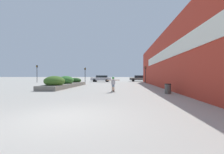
# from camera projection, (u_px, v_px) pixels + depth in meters

# --- Properties ---
(ground_plane) EXTENTS (300.00, 300.00, 0.00)m
(ground_plane) POSITION_uv_depth(u_px,v_px,m) (63.00, 118.00, 5.19)
(ground_plane) COLOR #ADA89E
(building_wall_right) EXTENTS (0.67, 35.23, 6.41)m
(building_wall_right) POSITION_uv_depth(u_px,v_px,m) (165.00, 61.00, 17.34)
(building_wall_right) COLOR #B23323
(building_wall_right) RESTS_ON ground_plane
(planter_box) EXTENTS (2.19, 10.61, 1.43)m
(planter_box) POSITION_uv_depth(u_px,v_px,m) (65.00, 83.00, 18.62)
(planter_box) COLOR slate
(planter_box) RESTS_ON ground_plane
(skateboard) EXTENTS (0.37, 0.63, 0.09)m
(skateboard) POSITION_uv_depth(u_px,v_px,m) (113.00, 91.00, 13.41)
(skateboard) COLOR black
(skateboard) RESTS_ON ground_plane
(skateboarder) EXTENTS (1.15, 0.39, 1.26)m
(skateboarder) POSITION_uv_depth(u_px,v_px,m) (113.00, 82.00, 13.41)
(skateboarder) COLOR tan
(skateboarder) RESTS_ON skateboard
(trash_bin) EXTENTS (0.50, 0.50, 0.81)m
(trash_bin) POSITION_uv_depth(u_px,v_px,m) (168.00, 89.00, 11.94)
(trash_bin) COLOR #514C47
(trash_bin) RESTS_ON ground_plane
(car_leftmost) EXTENTS (4.55, 1.91, 1.51)m
(car_leftmost) POSITION_uv_depth(u_px,v_px,m) (139.00, 78.00, 37.37)
(car_leftmost) COLOR slate
(car_leftmost) RESTS_ON ground_plane
(car_center_left) EXTENTS (4.72, 2.07, 1.50)m
(car_center_left) POSITION_uv_depth(u_px,v_px,m) (101.00, 78.00, 35.40)
(car_center_left) COLOR #BCBCC1
(car_center_left) RESTS_ON ground_plane
(traffic_light_left) EXTENTS (0.28, 0.30, 3.10)m
(traffic_light_left) POSITION_uv_depth(u_px,v_px,m) (85.00, 72.00, 30.65)
(traffic_light_left) COLOR black
(traffic_light_left) RESTS_ON ground_plane
(traffic_light_right) EXTENTS (0.28, 0.30, 3.34)m
(traffic_light_right) POSITION_uv_depth(u_px,v_px,m) (145.00, 72.00, 30.06)
(traffic_light_right) COLOR black
(traffic_light_right) RESTS_ON ground_plane
(traffic_light_far_left) EXTENTS (0.28, 0.30, 3.65)m
(traffic_light_far_left) POSITION_uv_depth(u_px,v_px,m) (37.00, 71.00, 31.44)
(traffic_light_far_left) COLOR black
(traffic_light_far_left) RESTS_ON ground_plane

